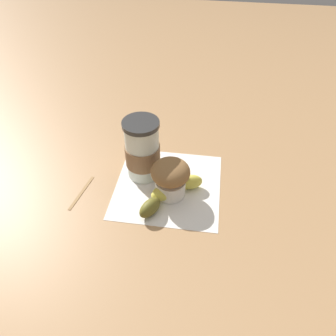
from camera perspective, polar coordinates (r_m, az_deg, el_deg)
ground_plane at (r=0.77m, az=-0.00°, el=-3.11°), size 3.00×3.00×0.00m
paper_napkin at (r=0.77m, az=-0.00°, el=-3.07°), size 0.24×0.24×0.00m
coffee_cup at (r=0.76m, az=-4.48°, el=3.05°), size 0.08×0.08×0.15m
muffin at (r=0.72m, az=0.43°, el=-1.59°), size 0.09×0.09×0.09m
banana at (r=0.73m, az=0.21°, el=-4.47°), size 0.14×0.14×0.04m
wooden_stirrer at (r=0.78m, az=-14.84°, el=-4.14°), size 0.02×0.11×0.00m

